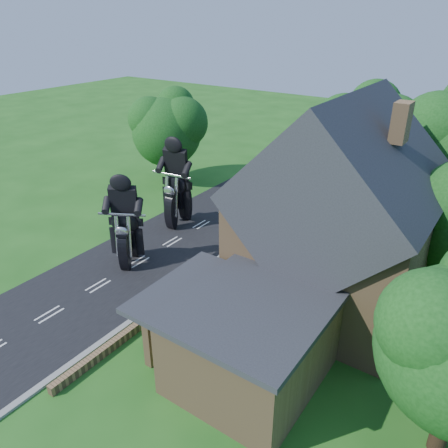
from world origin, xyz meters
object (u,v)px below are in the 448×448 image
Objects in this scene: house at (338,221)px; motorcycle_follow at (179,212)px; motorcycle_lead at (129,251)px; annex at (248,340)px; garden_wall at (218,266)px.

house reaches higher than motorcycle_follow.
motorcycle_lead is (-10.77, -3.37, -3.52)m from house.
house is at bearing 84.76° from annex.
motorcycle_follow is at bearing -107.98° from motorcycle_lead.
garden_wall is at bearing 133.84° from annex.
motorcycle_lead is 5.69m from motorcycle_follow.
motorcycle_lead is at bearing -162.60° from house.
motorcycle_follow is at bearing 169.36° from house.
motorcycle_follow is (-11.18, 9.02, -0.85)m from annex.
motorcycle_lead is at bearing 94.22° from motorcycle_follow.
house is 1.45× the size of annex.
motorcycle_follow is (-11.80, 2.22, -3.42)m from house.
motorcycle_follow is at bearing 150.18° from garden_wall.
house is at bearing 9.17° from garden_wall.
motorcycle_lead is (-10.14, 3.43, -0.94)m from annex.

